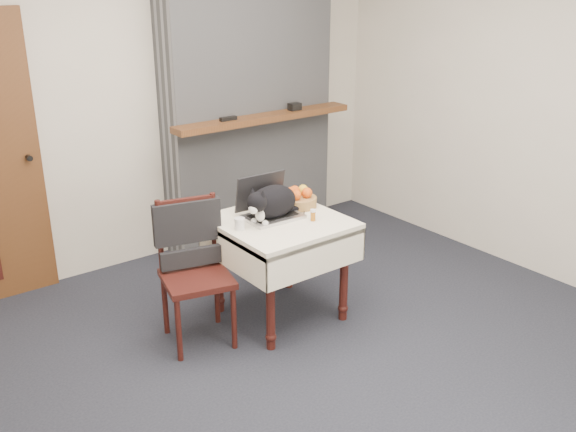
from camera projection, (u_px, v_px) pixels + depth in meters
name	position (u px, v px, depth m)	size (l,w,h in m)	color
ground	(301.00, 364.00, 3.85)	(4.50, 4.50, 0.00)	black
room_shell	(252.00, 56.00, 3.56)	(4.52, 4.01, 2.61)	beige
chimney	(248.00, 89.00, 5.27)	(1.62, 0.48, 2.60)	gray
side_table	(280.00, 236.00, 4.19)	(0.78, 0.78, 0.70)	#38130F
laptop	(268.00, 206.00, 4.20)	(0.37, 0.32, 0.27)	#B7B7BC
cat	(273.00, 202.00, 4.14)	(0.54, 0.32, 0.25)	black
cream_jar	(240.00, 224.00, 3.98)	(0.07, 0.07, 0.08)	silver
pill_bottle	(313.00, 215.00, 4.12)	(0.04, 0.04, 0.08)	#A05A13
fruit_basket	(299.00, 199.00, 4.37)	(0.24, 0.24, 0.14)	#AD8B46
desk_clutter	(300.00, 209.00, 4.32)	(0.14, 0.02, 0.01)	black
chair	(192.00, 251.00, 3.97)	(0.50, 0.49, 0.91)	#38130F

